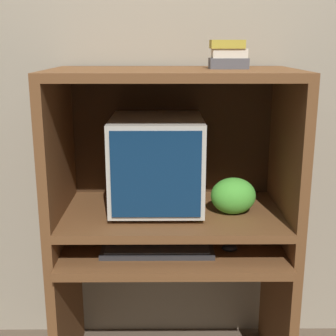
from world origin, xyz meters
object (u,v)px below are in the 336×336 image
at_px(keyboard, 157,250).
at_px(snack_bag, 233,196).
at_px(book_stack, 228,55).
at_px(mouse, 230,248).
at_px(crt_monitor, 157,162).

xyz_separation_m(keyboard, snack_bag, (0.33, 0.10, 0.21)).
relative_size(keyboard, snack_bag, 2.44).
height_order(snack_bag, book_stack, book_stack).
bearing_deg(mouse, book_stack, 94.92).
distance_m(crt_monitor, mouse, 0.48).
relative_size(mouse, book_stack, 0.43).
xyz_separation_m(mouse, book_stack, (-0.01, 0.15, 0.79)).
xyz_separation_m(crt_monitor, book_stack, (0.30, -0.01, 0.46)).
bearing_deg(keyboard, mouse, 2.57).
relative_size(keyboard, mouse, 6.88).
bearing_deg(mouse, keyboard, -177.43).
height_order(mouse, snack_bag, snack_bag).
bearing_deg(crt_monitor, keyboard, -89.14).
relative_size(crt_monitor, mouse, 6.41).
distance_m(snack_bag, book_stack, 0.59).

